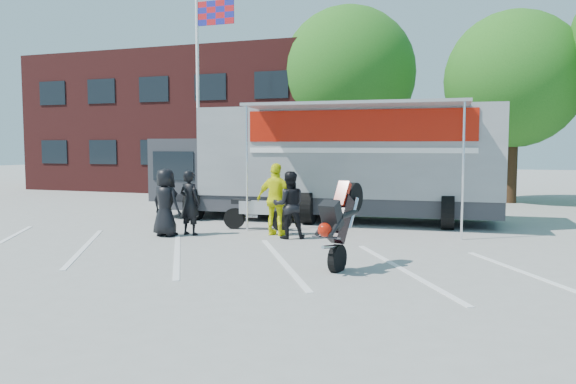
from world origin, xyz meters
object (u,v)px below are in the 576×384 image
Objects in this scene: tree_mid at (514,80)px; transporter_truck at (332,220)px; tree_left at (348,74)px; spectator_leather_b at (190,203)px; stunt_bike_rider at (350,266)px; spectator_leather_a at (166,202)px; parked_motorcycle at (258,230)px; spectator_leather_c at (289,205)px; spectator_hivis at (277,199)px; flagpole at (204,74)px.

tree_mid is 0.70× the size of transporter_truck.
tree_left is at bearing 171.87° from tree_mid.
tree_mid is (7.00, -1.00, -0.62)m from tree_left.
tree_mid is 14.82m from spectator_leather_b.
stunt_bike_rider is (-3.41, -13.98, -4.94)m from tree_mid.
tree_left is at bearing -83.53° from spectator_leather_a.
transporter_truck is 6.30× the size of spectator_leather_a.
parked_motorcycle is at bearing -89.40° from tree_left.
tree_left is 4.37× the size of parked_motorcycle.
spectator_leather_a is (-1.80, -1.79, 0.87)m from parked_motorcycle.
tree_left is at bearing -84.57° from spectator_leather_b.
spectator_leather_b is at bearing -17.40° from spectator_leather_c.
transporter_truck is 6.06× the size of stunt_bike_rider.
transporter_truck is at bearing -112.04° from spectator_leather_a.
spectator_leather_b is (-2.73, -4.05, 0.84)m from transporter_truck.
parked_motorcycle is 2.68m from spectator_leather_a.
tree_left reaches higher than spectator_leather_c.
spectator_hivis reaches higher than transporter_truck.
spectator_leather_a is at bearing -11.49° from spectator_leather_c.
tree_left is 1.13× the size of tree_mid.
spectator_hivis is at bearing -103.23° from transporter_truck.
stunt_bike_rider is 1.07× the size of spectator_leather_c.
spectator_hivis is at bearing -136.72° from parked_motorcycle.
tree_mid is at bearing -112.00° from spectator_leather_a.
spectator_leather_b is 0.90× the size of spectator_hivis.
spectator_leather_a is at bearing -97.35° from tree_left.
spectator_leather_a is 2.84m from spectator_hivis.
spectator_leather_b is at bearing -65.36° from flagpole.
flagpole is 7.37m from tree_left.
tree_mid is at bearing 88.94° from stunt_bike_rider.
tree_mid is at bearing -114.32° from spectator_leather_b.
tree_left is at bearing 116.12° from stunt_bike_rider.
spectator_leather_a reaches higher than parked_motorcycle.
spectator_leather_b is (-1.20, -12.64, -4.73)m from tree_left.
transporter_truck is 2.99m from parked_motorcycle.
tree_mid reaches higher than stunt_bike_rider.
spectator_leather_c is 0.90× the size of spectator_hivis.
tree_left is 13.95m from spectator_leather_a.
tree_left is 16.38m from stunt_bike_rider.
transporter_truck is at bearing -125.80° from tree_mid.
flagpole reaches higher than parked_motorcycle.
stunt_bike_rider is at bearing -103.70° from tree_mid.
tree_mid reaches higher than spectator_leather_a.
transporter_truck is 6.50× the size of spectator_leather_c.
flagpole is 12.95m from stunt_bike_rider.
tree_left is 4.63× the size of spectator_hivis.
tree_left reaches higher than spectator_hivis.
spectator_hivis reaches higher than spectator_leather_a.
transporter_truck is 3.55m from spectator_hivis.
tree_left is 0.79× the size of transporter_truck.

